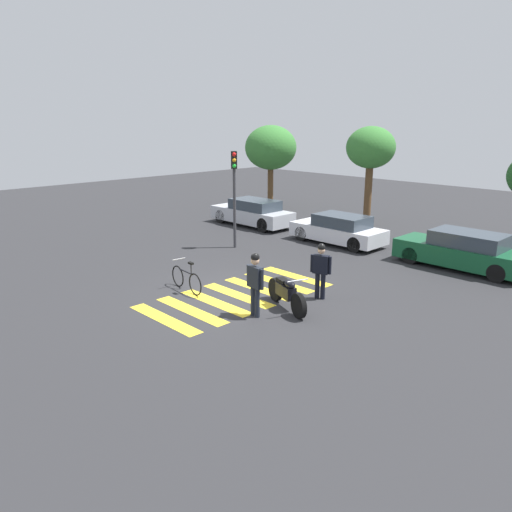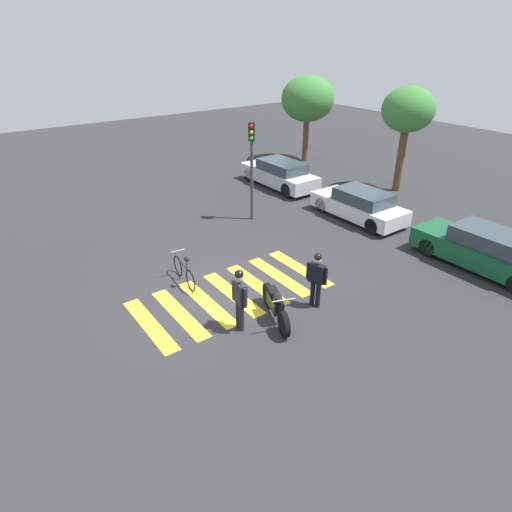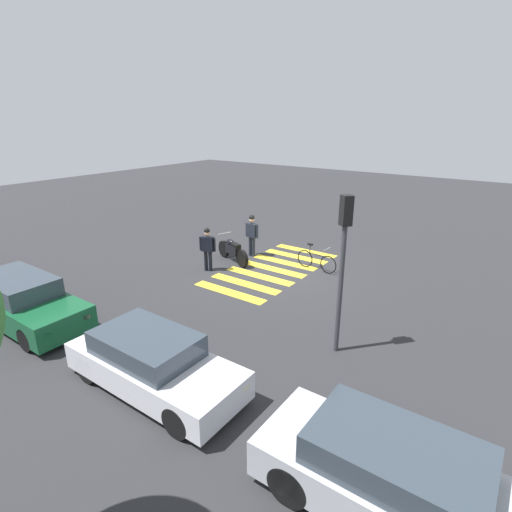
% 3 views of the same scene
% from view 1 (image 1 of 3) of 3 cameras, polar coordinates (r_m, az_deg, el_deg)
% --- Properties ---
extents(ground_plane, '(60.00, 60.00, 0.00)m').
position_cam_1_polar(ground_plane, '(15.35, -2.08, -4.53)').
color(ground_plane, '#2B2B2D').
extents(police_motorcycle, '(2.08, 0.98, 1.07)m').
position_cam_1_polar(police_motorcycle, '(14.16, 3.51, -4.25)').
color(police_motorcycle, black).
rests_on(police_motorcycle, ground_plane).
extents(leaning_bicycle, '(1.76, 0.46, 1.01)m').
position_cam_1_polar(leaning_bicycle, '(15.76, -7.99, -2.65)').
color(leaning_bicycle, black).
rests_on(leaning_bicycle, ground_plane).
extents(officer_on_foot, '(0.62, 0.35, 1.72)m').
position_cam_1_polar(officer_on_foot, '(14.90, 7.44, -1.31)').
color(officer_on_foot, black).
rests_on(officer_on_foot, ground_plane).
extents(officer_by_motorcycle, '(0.68, 0.24, 1.81)m').
position_cam_1_polar(officer_by_motorcycle, '(13.42, -0.10, -2.77)').
color(officer_by_motorcycle, '#1E232D').
rests_on(officer_by_motorcycle, ground_plane).
extents(crosswalk_stripes, '(2.86, 5.85, 0.01)m').
position_cam_1_polar(crosswalk_stripes, '(15.35, -2.08, -4.51)').
color(crosswalk_stripes, yellow).
rests_on(crosswalk_stripes, ground_plane).
extents(car_silver_sedan, '(4.56, 1.66, 1.35)m').
position_cam_1_polar(car_silver_sedan, '(25.25, -0.40, 4.98)').
color(car_silver_sedan, black).
rests_on(car_silver_sedan, ground_plane).
extents(car_white_van, '(4.16, 1.66, 1.28)m').
position_cam_1_polar(car_white_van, '(21.82, 9.46, 2.99)').
color(car_white_van, black).
rests_on(car_white_van, ground_plane).
extents(car_green_compact, '(4.60, 1.67, 1.38)m').
position_cam_1_polar(car_green_compact, '(19.36, 22.63, 0.54)').
color(car_green_compact, black).
rests_on(car_green_compact, ground_plane).
extents(traffic_light_pole, '(0.35, 0.34, 4.00)m').
position_cam_1_polar(traffic_light_pole, '(20.51, -2.51, 8.31)').
color(traffic_light_pole, '#38383D').
rests_on(traffic_light_pole, ground_plane).
extents(street_tree_near, '(3.05, 3.05, 4.91)m').
position_cam_1_polar(street_tree_near, '(30.09, 1.70, 12.29)').
color(street_tree_near, brown).
rests_on(street_tree_near, ground_plane).
extents(street_tree_mid, '(2.42, 2.42, 4.92)m').
position_cam_1_polar(street_tree_mid, '(25.77, 13.03, 11.88)').
color(street_tree_mid, brown).
rests_on(street_tree_mid, ground_plane).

